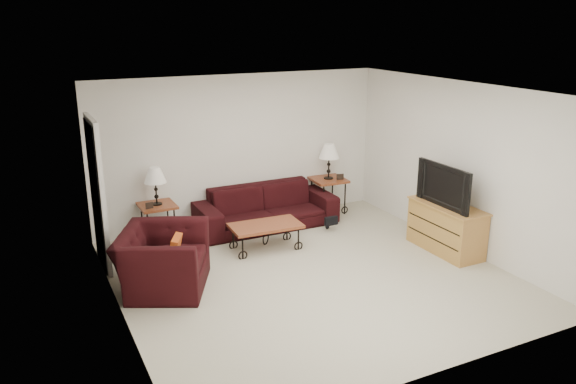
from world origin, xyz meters
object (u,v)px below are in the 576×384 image
Objects in this scene: armchair at (163,260)px; tv_stand at (446,228)px; side_table_left at (158,222)px; side_table_right at (328,195)px; sofa at (266,207)px; television at (449,185)px; lamp_right at (329,161)px; lamp_left at (156,186)px; backpack at (327,216)px; coffee_table at (266,237)px.

tv_stand is (4.11, -0.65, -0.03)m from armchair.
side_table_right reaches higher than side_table_left.
sofa is 2.98m from television.
television reaches higher than armchair.
side_table_right is at bearing 0.00° from lamp_right.
tv_stand is 0.67m from television.
side_table_left is at bearing 0.00° from lamp_left.
lamp_left is at bearing 180.00° from side_table_right.
sofa is 3.93× the size of side_table_left.
side_table_right is 0.87m from backpack.
side_table_left reaches higher than backpack.
coffee_table is (-1.71, -1.07, -0.75)m from lamp_right.
lamp_left reaches higher than armchair.
lamp_right is 0.58× the size of television.
armchair is (-1.71, -0.60, 0.19)m from coffee_table.
lamp_right reaches higher than lamp_left.
backpack is (-1.11, 1.57, -0.81)m from television.
television is at bearing -31.80° from side_table_left.
sofa is 2.59m from armchair.
lamp_left is 4.44m from tv_stand.
armchair is at bearing -101.79° from side_table_left.
television is 2.09m from backpack.
side_table_right reaches higher than backpack.
side_table_left is (-1.77, 0.18, -0.04)m from sofa.
television is at bearing -50.83° from backpack.
backpack is (-1.13, 1.57, -0.14)m from tv_stand.
lamp_left is at bearing 0.00° from side_table_left.
tv_stand is at bearing -31.66° from lamp_left.
lamp_left is at bearing 14.34° from armchair.
sofa is at bearing 150.26° from backpack.
coffee_table is at bearing -161.74° from backpack.
television is at bearing -27.70° from coffee_table.
side_table_left is 0.55× the size of television.
armchair is at bearing -160.72° from coffee_table.
lamp_right is 2.49m from tv_stand.
backpack is (2.97, 0.92, -0.17)m from armchair.
lamp_left is 0.55× the size of television.
television is at bearing -72.87° from armchair.
television is (2.37, -1.25, 0.83)m from coffee_table.
lamp_right is at bearing -0.00° from lamp_left.
backpack is (2.63, -0.75, -0.07)m from side_table_left.
side_table_left is 2.73m from backpack.
lamp_right is at bearing -163.93° from television.
side_table_right is at bearing -37.84° from armchair.
armchair is 1.11× the size of television.
lamp_left reaches higher than sofa.
side_table_left is 0.94× the size of lamp_right.
coffee_table is at bearing -147.89° from lamp_right.
sofa is at bearing 132.88° from tv_stand.
tv_stand reaches higher than backpack.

